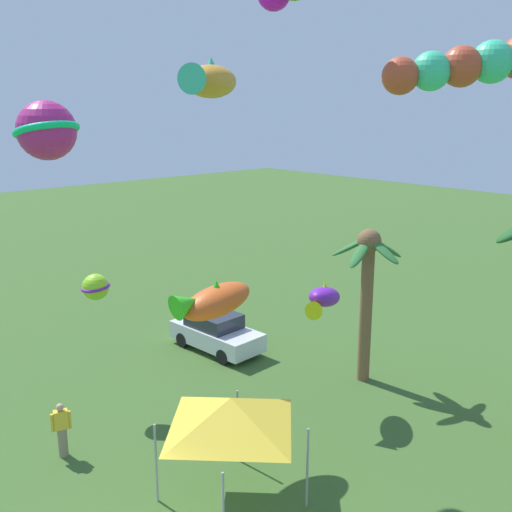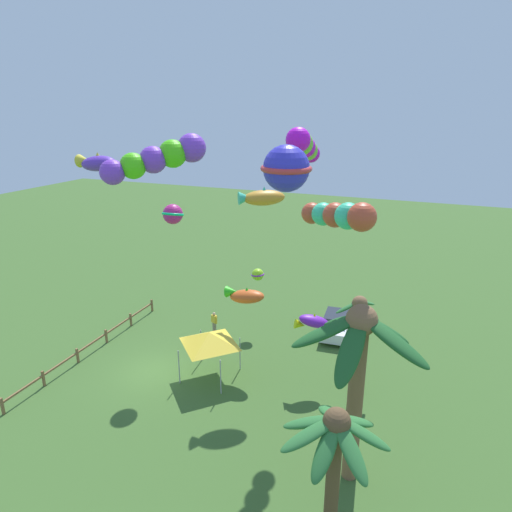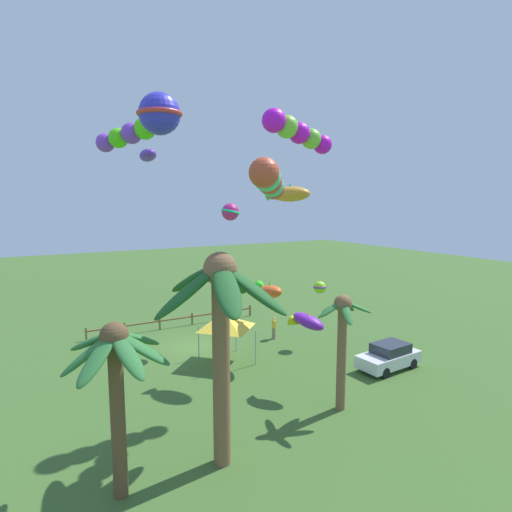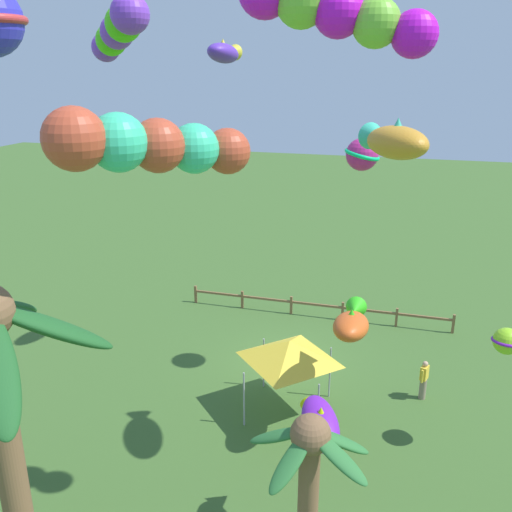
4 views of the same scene
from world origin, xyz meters
The scene contains 18 objects.
ground_plane centered at (0.00, 0.00, 0.00)m, with size 120.00×120.00×0.00m, color #3D6028.
palm_tree_0 centered at (3.56, 12.26, 5.83)m, with size 4.61×5.37×7.93m.
palm_tree_1 centered at (7.20, 12.19, 4.42)m, with size 3.52×3.70×5.92m.
palm_tree_2 centered at (-3.01, 11.30, 3.82)m, with size 2.68×2.54×5.49m.
rail_fence centered at (-0.41, -4.87, 0.59)m, with size 13.24×0.12×0.95m.
parked_car_0 centered at (-8.62, 9.06, 0.75)m, with size 4.01×1.96×1.51m.
spectator_0 centered at (-5.58, 1.23, 0.81)m, with size 0.34×0.52×1.59m.
festival_tent centered at (-0.84, 3.40, 2.47)m, with size 2.86×2.86×2.85m.
kite_ball_0 centered at (4.74, 9.56, 12.95)m, with size 2.37×2.37×1.57m.
kite_ball_1 centered at (-7.75, 3.60, 3.95)m, with size 1.15×1.16×0.84m.
kite_ball_2 centered at (-2.67, 0.28, 9.03)m, with size 1.38×1.38×1.18m.
kite_fish_3 centered at (2.65, -0.19, 12.51)m, with size 1.11×2.24×0.95m.
kite_tube_4 centered at (4.44, 4.37, 13.06)m, with size 3.14×3.19×1.81m.
kite_tube_5 centered at (-2.52, 8.10, 13.11)m, with size 4.16×1.27×1.94m.
kite_fish_6 centered at (-2.80, 8.82, 3.63)m, with size 1.56×2.18×1.07m.
kite_fish_7 centered at (-3.93, 5.33, 10.14)m, with size 2.30×2.75×1.09m.
kite_fish_8 centered at (-3.07, 4.63, 4.42)m, with size 1.12×2.52×1.13m.
kite_tube_9 centered at (0.54, 10.57, 10.54)m, with size 3.12×3.64×1.57m.
Camera 3 is at (9.43, 25.27, 9.61)m, focal length 28.83 mm.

